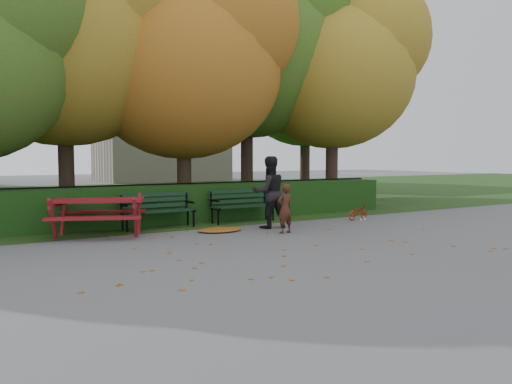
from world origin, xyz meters
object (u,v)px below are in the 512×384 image
bicycle (358,212)px  picnic_table (98,207)px  tree_e (344,64)px  child (285,208)px  tree_g (315,76)px  tree_c (196,56)px  adult (269,192)px  bench_right (241,203)px  tree_b (78,27)px  tree_d (260,38)px  bench_left (157,207)px

bicycle → picnic_table: bearing=71.3°
tree_e → child: bearing=-141.9°
tree_g → tree_e: bearing=-114.4°
picnic_table → bicycle: picnic_table is taller
child → bicycle: (3.16, 0.95, -0.36)m
tree_c → tree_e: 5.70m
adult → bench_right: bearing=-81.3°
bicycle → tree_e: bearing=-47.0°
picnic_table → bicycle: size_ratio=2.92×
tree_g → child: (-7.38, -8.36, -4.80)m
adult → bicycle: 3.09m
tree_e → adult: (-5.43, -3.47, -4.19)m
tree_c → picnic_table: size_ratio=3.30×
tree_b → bench_right: bearing=-40.7°
tree_c → tree_d: 3.50m
tree_d → tree_g: (4.46, 2.53, -0.61)m
tree_b → tree_e: size_ratio=1.08×
tree_c → bicycle: (3.27, -3.61, -4.61)m
tree_d → picnic_table: bearing=-149.1°
tree_b → tree_c: size_ratio=1.10×
bicycle → tree_b: bearing=44.4°
tree_c → tree_d: bearing=22.6°
picnic_table → bench_left: bearing=40.8°
tree_d → bench_right: (-2.78, -3.53, -5.46)m
adult → bicycle: size_ratio=2.15×
tree_b → adult: (3.54, -4.44, -4.51)m
tree_g → tree_d: bearing=-150.4°
bench_right → bicycle: (3.01, -1.35, -0.30)m
picnic_table → adult: (3.96, -0.90, 0.24)m
tree_c → tree_e: bearing=-1.9°
bench_right → child: child is taller
tree_b → tree_e: bearing=-6.2°
tree_d → adult: bearing=-119.5°
tree_b → bicycle: bearing=-33.8°
bench_right → picnic_table: picnic_table is taller
tree_g → bench_left: tree_g is taller
tree_c → child: size_ratio=6.96×
tree_d → bicycle: 7.55m
tree_e → adult: size_ratio=4.56×
bench_left → bicycle: (5.41, -1.35, -0.30)m
picnic_table → adult: 4.07m
bench_right → tree_e: bearing=20.9°
tree_b → tree_e: tree_b is taller
picnic_table → adult: size_ratio=1.36×
tree_b → child: size_ratio=7.65×
tree_b → bicycle: tree_b is taller
picnic_table → child: (3.81, -1.80, -0.08)m
tree_b → tree_c: (3.28, -0.78, -0.58)m
child → tree_c: bearing=-95.8°
picnic_table → adult: adult is taller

